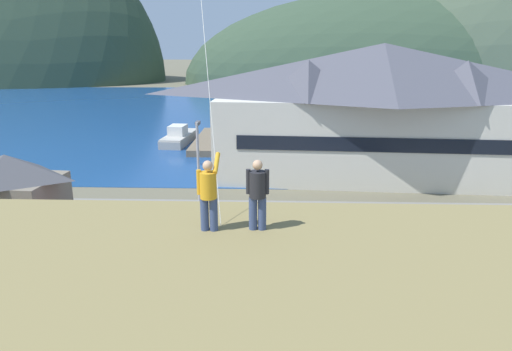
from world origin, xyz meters
name	(u,v)px	position (x,y,z in m)	size (l,w,h in m)	color
ground_plane	(239,322)	(0.00, 0.00, 0.00)	(600.00, 600.00, 0.00)	#66604C
parking_lot_pad	(245,265)	(0.00, 5.00, 0.05)	(40.00, 20.00, 0.10)	gray
bay_water	(264,112)	(0.00, 60.00, 0.01)	(360.00, 84.00, 0.03)	navy
far_hill_west_ridge	(6,81)	(-79.26, 121.55, 0.00)	(96.91, 53.53, 91.83)	#334733
far_hill_east_peak	(392,83)	(35.13, 117.19, 0.00)	(117.67, 64.83, 50.04)	#334733
far_hill_center_saddle	(493,84)	(63.22, 116.75, 0.00)	(115.44, 48.64, 63.38)	#3D4C38
harbor_lodge	(380,108)	(10.35, 22.24, 5.90)	(29.32, 12.30, 11.13)	beige
storage_shed_near_lot	(10,194)	(-14.17, 8.67, 2.56)	(6.34, 5.04, 4.94)	#756B5B
storage_shed_waterside	(285,145)	(2.49, 23.56, 2.39)	(4.81, 5.08, 4.59)	#756B5B
wharf_dock	(210,141)	(-5.74, 34.60, 0.35)	(3.20, 12.93, 0.70)	#70604C
moored_boat_wharfside	(179,137)	(-9.35, 34.96, 0.72)	(3.24, 8.00, 2.16)	#A8A399
parked_car_mid_row_near	(423,241)	(9.38, 6.14, 1.06)	(4.21, 2.08, 1.82)	slate
parked_car_front_row_red	(378,286)	(5.96, 1.32, 1.06)	(4.26, 2.18, 1.82)	navy
parked_car_corner_spot	(78,303)	(-6.46, -0.52, 1.06)	(4.25, 2.15, 1.82)	#9EA3A8
parked_car_lone_by_shed	(106,231)	(-7.87, 6.74, 1.06)	(4.36, 2.38, 1.82)	red
parking_light_pole	(198,166)	(-3.20, 10.56, 3.87)	(0.24, 0.78, 6.48)	#ADADB2
person_kite_flyer	(208,193)	(-0.18, -6.30, 7.75)	(0.53, 0.65, 1.86)	#384770
person_companion	(258,193)	(0.99, -6.21, 7.73)	(0.55, 0.40, 1.74)	#384770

